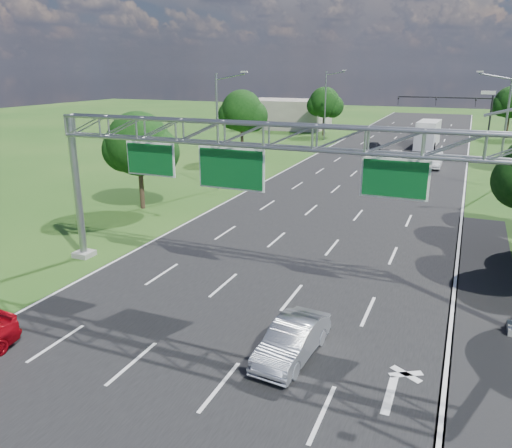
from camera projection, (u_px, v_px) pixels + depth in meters
The scene contains 18 objects.
ground at pixel (345, 202), 40.48m from camera, with size 220.00×220.00×0.00m, color #1E4815.
road at pixel (345, 202), 40.48m from camera, with size 18.00×180.00×0.02m, color black.
road_flare at pixel (485, 307), 22.62m from camera, with size 3.00×30.00×0.02m, color black.
sign_gantry at pixel (268, 149), 22.48m from camera, with size 23.50×1.00×9.56m.
traffic_signal at pixel (463, 109), 66.92m from camera, with size 12.21×0.24×7.00m.
streetlight_l_near at pixel (219, 126), 43.02m from camera, with size 2.97×0.22×10.16m.
streetlight_l_far at pixel (327, 102), 73.78m from camera, with size 2.97×0.22×10.16m.
streetlight_r_mid at pixel (503, 126), 43.40m from camera, with size 2.97×0.22×10.16m.
tree_verge_la at pixel (140, 147), 37.24m from camera, with size 5.76×4.80×7.40m.
tree_verge_lb at pixel (243, 113), 58.00m from camera, with size 5.76×4.80×8.06m.
tree_verge_lc at pixel (325, 104), 78.99m from camera, with size 5.76×4.80×7.62m.
tree_verge_re at pixel (511, 104), 75.92m from camera, with size 5.76×4.80×7.84m.
building_left at pixel (287, 114), 90.11m from camera, with size 14.00×10.00×5.00m, color gray.
silver_sedan at pixel (292, 340), 18.51m from camera, with size 1.51×4.32×1.42m, color #ABAFB7.
car_queue_a at pixel (394, 157), 57.18m from camera, with size 1.67×4.11×1.19m, color white.
car_queue_c at pixel (373, 147), 64.19m from camera, with size 1.57×3.89×1.33m, color black.
car_queue_d at pixel (433, 160), 54.42m from camera, with size 1.75×5.01×1.65m, color white.
box_truck at pixel (427, 135), 68.57m from camera, with size 2.94×9.15×3.42m.
Camera 1 is at (8.60, -8.90, 10.36)m, focal length 35.00 mm.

